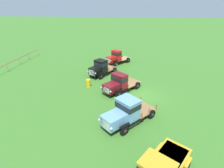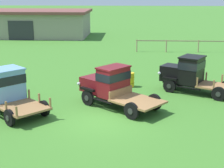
# 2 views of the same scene
# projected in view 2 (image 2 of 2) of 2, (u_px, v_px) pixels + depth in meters

# --- Properties ---
(ground_plane) EXTENTS (240.00, 240.00, 0.00)m
(ground_plane) POSITION_uv_depth(u_px,v_px,m) (102.00, 121.00, 16.79)
(ground_plane) COLOR #3D7528
(farm_shed) EXTENTS (22.90, 8.49, 3.51)m
(farm_shed) POSITION_uv_depth(u_px,v_px,m) (5.00, 23.00, 46.62)
(farm_shed) COLOR gray
(farm_shed) RESTS_ON ground
(paddock_fence) EXTENTS (12.21, 0.48, 1.26)m
(paddock_fence) POSITION_uv_depth(u_px,v_px,m) (196.00, 44.00, 34.71)
(paddock_fence) COLOR #997F60
(paddock_fence) RESTS_ON ground
(vintage_truck_second_in_line) EXTENTS (5.06, 4.86, 2.28)m
(vintage_truck_second_in_line) POSITION_uv_depth(u_px,v_px,m) (3.00, 88.00, 18.10)
(vintage_truck_second_in_line) COLOR black
(vintage_truck_second_in_line) RESTS_ON ground
(vintage_truck_midrow_center) EXTENTS (5.01, 4.57, 2.20)m
(vintage_truck_midrow_center) POSITION_uv_depth(u_px,v_px,m) (112.00, 85.00, 18.79)
(vintage_truck_midrow_center) COLOR black
(vintage_truck_midrow_center) RESTS_ON ground
(vintage_truck_far_side) EXTENTS (4.88, 3.74, 2.25)m
(vintage_truck_far_side) POSITION_uv_depth(u_px,v_px,m) (189.00, 73.00, 21.31)
(vintage_truck_far_side) COLOR black
(vintage_truck_far_side) RESTS_ON ground
(oil_drum_beside_row) EXTENTS (0.55, 0.55, 0.95)m
(oil_drum_beside_row) POSITION_uv_depth(u_px,v_px,m) (130.00, 80.00, 22.49)
(oil_drum_beside_row) COLOR gold
(oil_drum_beside_row) RESTS_ON ground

